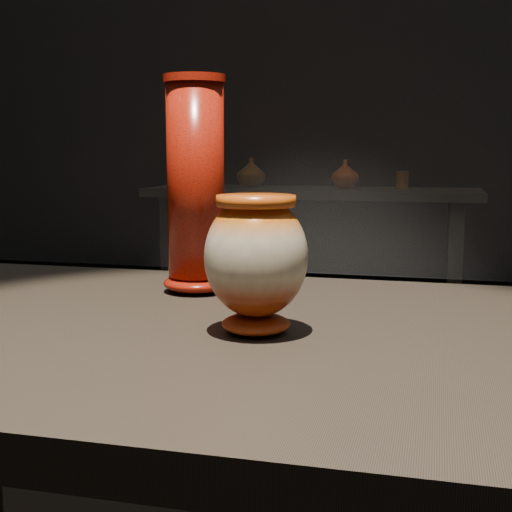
% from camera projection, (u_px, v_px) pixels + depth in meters
% --- Properties ---
extents(main_vase, '(0.16, 0.16, 0.18)m').
position_uv_depth(main_vase, '(256.00, 259.00, 0.93)').
color(main_vase, maroon).
rests_on(main_vase, display_plinth).
extents(tall_vase, '(0.15, 0.15, 0.36)m').
position_uv_depth(tall_vase, '(196.00, 189.00, 1.19)').
color(tall_vase, '#B41D0C').
rests_on(tall_vase, display_plinth).
extents(back_shelf, '(2.00, 0.60, 0.90)m').
position_uv_depth(back_shelf, '(311.00, 231.00, 4.36)').
color(back_shelf, black).
rests_on(back_shelf, ground).
extents(back_vase_left, '(0.24, 0.24, 0.18)m').
position_uv_depth(back_vase_left, '(251.00, 173.00, 4.42)').
color(back_vase_left, brown).
rests_on(back_vase_left, back_shelf).
extents(back_vase_mid, '(0.23, 0.23, 0.17)m').
position_uv_depth(back_vase_mid, '(345.00, 174.00, 4.26)').
color(back_vase_mid, maroon).
rests_on(back_vase_mid, back_shelf).
extents(back_vase_right, '(0.08, 0.08, 0.11)m').
position_uv_depth(back_vase_right, '(402.00, 181.00, 4.16)').
color(back_vase_right, brown).
rests_on(back_vase_right, back_shelf).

